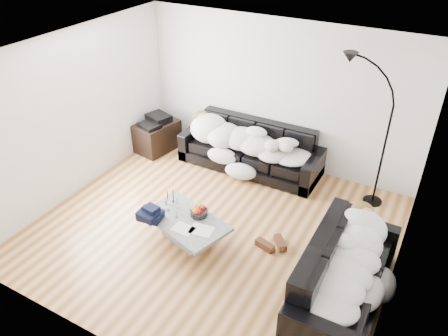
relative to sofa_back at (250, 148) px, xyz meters
The scene contains 24 objects.
ground 1.87m from the sofa_back, 80.64° to the right, with size 5.00×5.00×0.00m, color brown.
wall_back 1.04m from the sofa_back, 56.91° to the left, with size 5.00×0.02×2.60m, color silver.
wall_left 2.98m from the sofa_back, 140.83° to the right, with size 0.02×4.50×2.60m, color silver.
wall_right 3.44m from the sofa_back, 32.71° to the right, with size 0.02×4.50×2.60m, color silver.
ceiling 2.85m from the sofa_back, 80.64° to the right, with size 5.00×5.00×0.00m, color white.
sofa_back is the anchor object (origin of this frame).
sofa_right 3.18m from the sofa_back, 43.24° to the right, with size 2.06×0.88×0.83m, color black.
sleeper_back 0.23m from the sofa_back, 90.00° to the right, with size 2.14×0.74×0.43m, color white, non-canonical shape.
sleeper_right 3.19m from the sofa_back, 43.24° to the right, with size 1.77×0.75×0.43m, color white, non-canonical shape.
teal_cushion 2.75m from the sofa_back, 34.31° to the right, with size 0.36×0.30×0.20m, color #0B3E4D.
coffee_table 2.20m from the sofa_back, 88.49° to the right, with size 1.22×0.71×0.36m, color #939699.
fruit_bowl 2.02m from the sofa_back, 84.99° to the right, with size 0.25×0.25×0.16m, color white.
wine_glass_a 2.05m from the sofa_back, 94.86° to the right, with size 0.08×0.08×0.19m, color white.
wine_glass_b 2.15m from the sofa_back, 97.52° to the right, with size 0.08×0.08×0.19m, color white.
wine_glass_c 2.20m from the sofa_back, 92.05° to the right, with size 0.06×0.06×0.15m, color white.
candle_left 2.03m from the sofa_back, 100.42° to the right, with size 0.04×0.04×0.22m, color maroon.
candle_right 1.95m from the sofa_back, 99.43° to the right, with size 0.04×0.04×0.22m, color maroon.
newspaper_a 2.31m from the sofa_back, 80.56° to the right, with size 0.32×0.24×0.01m, color silver.
newspaper_b 2.38m from the sofa_back, 86.49° to the right, with size 0.30×0.21×0.01m, color silver.
navy_jacket 2.46m from the sofa_back, 99.27° to the right, with size 0.35×0.29×0.17m, color black, non-canonical shape.
shoes 2.15m from the sofa_back, 55.37° to the right, with size 0.49×0.35×0.11m, color #472311, non-canonical shape.
av_cabinet 1.89m from the sofa_back, behind, with size 0.56×0.81×0.56m, color black.
stereo 1.90m from the sofa_back, behind, with size 0.44×0.34×0.13m, color black.
floor_lamp 2.29m from the sofa_back, ahead, with size 0.75×0.30×2.07m, color black, non-canonical shape.
Camera 1 is at (2.55, -4.32, 4.22)m, focal length 35.00 mm.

